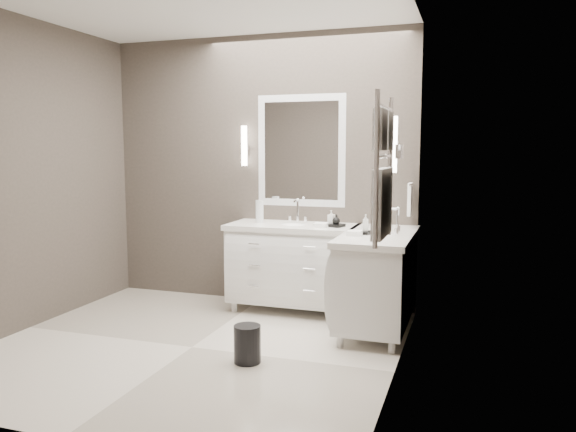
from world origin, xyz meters
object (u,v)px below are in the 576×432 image
(vanity_right, at_px, (378,275))
(waste_bin, at_px, (247,344))
(vanity_back, at_px, (293,262))
(towel_ladder, at_px, (383,178))

(vanity_right, distance_m, waste_bin, 1.36)
(vanity_back, distance_m, vanity_right, 0.93)
(towel_ladder, bearing_deg, vanity_back, 124.10)
(vanity_right, distance_m, towel_ladder, 1.60)
(vanity_back, xyz_separation_m, waste_bin, (0.09, -1.38, -0.35))
(vanity_right, bearing_deg, towel_ladder, -80.16)
(vanity_right, xyz_separation_m, towel_ladder, (0.23, -1.30, 0.91))
(towel_ladder, xyz_separation_m, waste_bin, (-1.01, 0.24, -1.25))
(vanity_back, height_order, waste_bin, vanity_back)
(vanity_right, xyz_separation_m, waste_bin, (-0.78, -1.06, -0.35))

